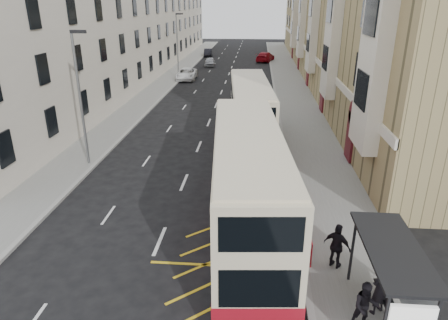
# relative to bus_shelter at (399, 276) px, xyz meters

# --- Properties ---
(ground) EXTENTS (200.00, 200.00, 0.00)m
(ground) POSITION_rel_bus_shelter_xyz_m (-8.34, 0.39, -2.14)
(ground) COLOR black
(ground) RESTS_ON ground
(pavement_right) EXTENTS (4.00, 120.00, 0.15)m
(pavement_right) POSITION_rel_bus_shelter_xyz_m (-0.34, 30.39, -2.06)
(pavement_right) COLOR slate
(pavement_right) RESTS_ON ground
(pavement_left) EXTENTS (3.00, 120.00, 0.15)m
(pavement_left) POSITION_rel_bus_shelter_xyz_m (-15.84, 30.39, -2.06)
(pavement_left) COLOR slate
(pavement_left) RESTS_ON ground
(kerb_right) EXTENTS (0.25, 120.00, 0.15)m
(kerb_right) POSITION_rel_bus_shelter_xyz_m (-2.34, 30.39, -2.06)
(kerb_right) COLOR gray
(kerb_right) RESTS_ON ground
(kerb_left) EXTENTS (0.25, 120.00, 0.15)m
(kerb_left) POSITION_rel_bus_shelter_xyz_m (-14.34, 30.39, -2.06)
(kerb_left) COLOR gray
(kerb_left) RESTS_ON ground
(road_markings) EXTENTS (10.00, 110.00, 0.01)m
(road_markings) POSITION_rel_bus_shelter_xyz_m (-8.34, 45.39, -2.13)
(road_markings) COLOR silver
(road_markings) RESTS_ON ground
(terrace_right) EXTENTS (10.75, 79.00, 15.25)m
(terrace_right) POSITION_rel_bus_shelter_xyz_m (6.54, 45.77, 5.38)
(terrace_right) COLOR #9A8959
(terrace_right) RESTS_ON ground
(terrace_left) EXTENTS (9.18, 79.00, 13.25)m
(terrace_left) POSITION_rel_bus_shelter_xyz_m (-21.77, 45.89, 4.38)
(terrace_left) COLOR beige
(terrace_left) RESTS_ON ground
(bus_shelter) EXTENTS (1.65, 4.25, 2.70)m
(bus_shelter) POSITION_rel_bus_shelter_xyz_m (0.00, 0.00, 0.00)
(bus_shelter) COLOR black
(bus_shelter) RESTS_ON pavement_right
(guard_railing) EXTENTS (0.06, 6.56, 1.01)m
(guard_railing) POSITION_rel_bus_shelter_xyz_m (-2.09, 6.14, -1.28)
(guard_railing) COLOR red
(guard_railing) RESTS_ON pavement_right
(street_lamp_near) EXTENTS (0.93, 0.18, 8.00)m
(street_lamp_near) POSITION_rel_bus_shelter_xyz_m (-14.69, 12.39, 2.50)
(street_lamp_near) COLOR slate
(street_lamp_near) RESTS_ON pavement_left
(street_lamp_far) EXTENTS (0.93, 0.18, 8.00)m
(street_lamp_far) POSITION_rel_bus_shelter_xyz_m (-14.69, 42.39, 2.50)
(street_lamp_far) COLOR slate
(street_lamp_far) RESTS_ON pavement_left
(double_decker_front) EXTENTS (3.75, 12.20, 4.79)m
(double_decker_front) POSITION_rel_bus_shelter_xyz_m (-4.61, 5.14, 0.30)
(double_decker_front) COLOR beige
(double_decker_front) RESTS_ON ground
(double_decker_rear) EXTENTS (3.48, 11.40, 4.48)m
(double_decker_rear) POSITION_rel_bus_shelter_xyz_m (-4.78, 17.32, 0.14)
(double_decker_rear) COLOR beige
(double_decker_rear) RESTS_ON ground
(pedestrian_near) EXTENTS (0.82, 0.77, 1.89)m
(pedestrian_near) POSITION_rel_bus_shelter_xyz_m (-0.21, 0.69, -1.04)
(pedestrian_near) COLOR black
(pedestrian_near) RESTS_ON pavement_right
(pedestrian_mid) EXTENTS (0.81, 0.63, 1.66)m
(pedestrian_mid) POSITION_rel_bus_shelter_xyz_m (-0.82, -0.04, -1.16)
(pedestrian_mid) COLOR black
(pedestrian_mid) RESTS_ON pavement_right
(pedestrian_far) EXTENTS (1.14, 0.98, 1.83)m
(pedestrian_far) POSITION_rel_bus_shelter_xyz_m (-1.15, 3.02, -1.07)
(pedestrian_far) COLOR black
(pedestrian_far) RESTS_ON pavement_right
(white_van) EXTENTS (2.52, 5.26, 1.45)m
(white_van) POSITION_rel_bus_shelter_xyz_m (-13.54, 41.63, -1.41)
(white_van) COLOR white
(white_van) RESTS_ON ground
(car_silver) EXTENTS (1.89, 4.02, 1.33)m
(car_silver) POSITION_rel_bus_shelter_xyz_m (-11.84, 53.02, -1.47)
(car_silver) COLOR #9C9EA3
(car_silver) RESTS_ON ground
(car_dark) EXTENTS (1.73, 4.15, 1.33)m
(car_dark) POSITION_rel_bus_shelter_xyz_m (-13.54, 64.86, -1.47)
(car_dark) COLOR black
(car_dark) RESTS_ON ground
(car_red) EXTENTS (3.55, 5.85, 1.58)m
(car_red) POSITION_rel_bus_shelter_xyz_m (-3.14, 58.90, -1.35)
(car_red) COLOR maroon
(car_red) RESTS_ON ground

